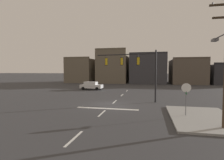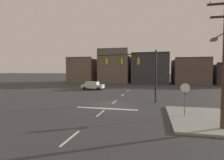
% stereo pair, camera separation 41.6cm
% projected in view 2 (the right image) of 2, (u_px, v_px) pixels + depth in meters
% --- Properties ---
extents(ground_plane, '(400.00, 400.00, 0.00)m').
position_uv_depth(ground_plane, '(111.00, 105.00, 19.81)').
color(ground_plane, '#353538').
extents(sidewalk_near_corner, '(5.00, 8.00, 0.15)m').
position_uv_depth(sidewalk_near_corner, '(201.00, 118.00, 14.01)').
color(sidewalk_near_corner, gray).
rests_on(sidewalk_near_corner, ground).
extents(stop_bar_paint, '(6.40, 0.50, 0.01)m').
position_uv_depth(stop_bar_paint, '(106.00, 109.00, 17.86)').
color(stop_bar_paint, silver).
rests_on(stop_bar_paint, ground).
extents(lane_centreline, '(0.16, 26.40, 0.01)m').
position_uv_depth(lane_centreline, '(115.00, 102.00, 21.75)').
color(lane_centreline, silver).
rests_on(lane_centreline, ground).
extents(signal_mast_near_side, '(7.70, 1.17, 6.38)m').
position_uv_depth(signal_mast_near_side, '(135.00, 66.00, 21.92)').
color(signal_mast_near_side, black).
rests_on(signal_mast_near_side, ground).
extents(stop_sign, '(0.76, 0.64, 2.83)m').
position_uv_depth(stop_sign, '(185.00, 92.00, 14.41)').
color(stop_sign, '#56565B').
rests_on(stop_sign, ground).
extents(car_lot_nearside, '(4.51, 2.05, 1.61)m').
position_uv_depth(car_lot_nearside, '(93.00, 85.00, 35.30)').
color(car_lot_nearside, silver).
rests_on(car_lot_nearside, ground).
extents(utility_pole, '(2.20, 2.64, 8.65)m').
position_uv_depth(utility_pole, '(224.00, 57.00, 11.22)').
color(utility_pole, '#423323').
rests_on(utility_pole, ground).
extents(building_row, '(53.60, 13.62, 10.35)m').
position_uv_depth(building_row, '(148.00, 70.00, 54.15)').
color(building_row, '#665B4C').
rests_on(building_row, ground).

